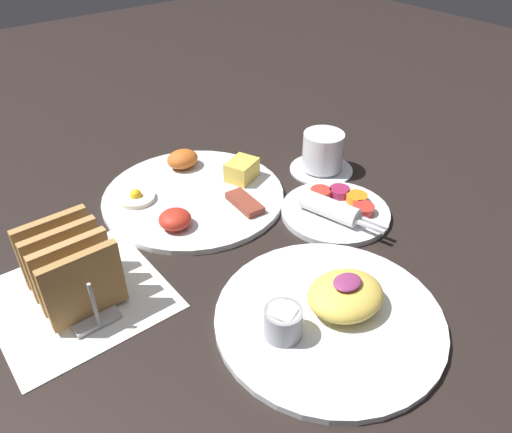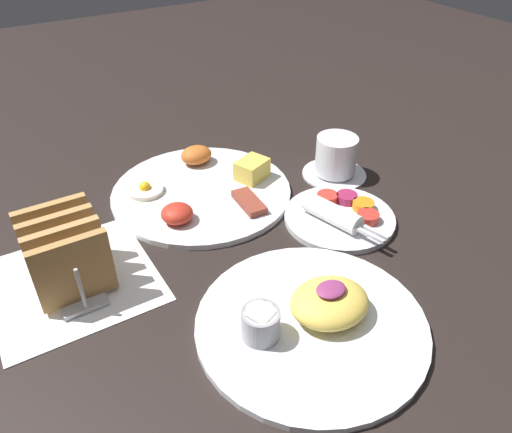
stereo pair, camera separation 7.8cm
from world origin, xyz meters
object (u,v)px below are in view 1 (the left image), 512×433
(plate_condiments, at_px, (336,209))
(plate_foreground, at_px, (330,312))
(coffee_cup, at_px, (323,154))
(plate_breakfast, at_px, (195,192))
(toast_rack, at_px, (71,269))

(plate_condiments, bearing_deg, plate_foreground, -137.35)
(plate_condiments, relative_size, coffee_cup, 1.63)
(plate_foreground, distance_m, coffee_cup, 0.38)
(coffee_cup, bearing_deg, plate_breakfast, 163.37)
(plate_breakfast, distance_m, plate_foreground, 0.35)
(coffee_cup, bearing_deg, plate_foreground, -132.70)
(plate_condiments, relative_size, plate_foreground, 0.66)
(plate_foreground, height_order, coffee_cup, coffee_cup)
(plate_breakfast, relative_size, plate_condiments, 1.62)
(plate_foreground, relative_size, coffee_cup, 2.47)
(plate_condiments, relative_size, toast_rack, 1.32)
(plate_breakfast, xyz_separation_m, plate_foreground, (-0.02, -0.35, 0.00))
(toast_rack, relative_size, coffee_cup, 1.23)
(plate_condiments, bearing_deg, coffee_cup, 54.88)
(plate_condiments, bearing_deg, toast_rack, 169.00)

